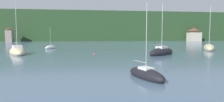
% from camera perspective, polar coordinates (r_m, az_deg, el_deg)
% --- Properties ---
extents(wooded_hillside, '(352.00, 68.86, 31.43)m').
position_cam_1_polar(wooded_hillside, '(145.64, -10.56, 6.34)').
color(wooded_hillside, '#264223').
rests_on(wooded_hillside, ground_plane).
extents(shore_building_west, '(3.26, 3.65, 7.42)m').
position_cam_1_polar(shore_building_west, '(108.09, -28.76, 4.35)').
color(shore_building_west, gray).
rests_on(shore_building_west, ground_plane).
extents(shore_building_westcentral, '(6.71, 5.67, 7.68)m').
position_cam_1_polar(shore_building_westcentral, '(117.77, 23.76, 4.58)').
color(shore_building_westcentral, '#BCB29E').
rests_on(shore_building_westcentral, ground_plane).
extents(sailboat_mid_2, '(2.53, 4.41, 6.05)m').
position_cam_1_polar(sailboat_mid_2, '(14.71, 10.30, -7.08)').
color(sailboat_mid_2, black).
rests_on(sailboat_mid_2, ground_plane).
extents(sailboat_mid_4, '(6.67, 6.09, 9.06)m').
position_cam_1_polar(sailboat_mid_4, '(32.86, 14.90, -0.35)').
color(sailboat_mid_4, black).
rests_on(sailboat_mid_4, ground_plane).
extents(sailboat_far_6, '(2.70, 4.57, 5.66)m').
position_cam_1_polar(sailboat_far_6, '(48.80, -18.23, 0.99)').
color(sailboat_far_6, white).
rests_on(sailboat_far_6, ground_plane).
extents(sailboat_far_9, '(5.69, 7.52, 10.22)m').
position_cam_1_polar(sailboat_far_9, '(46.85, 27.47, 0.77)').
color(sailboat_far_9, '#CCBC8E').
rests_on(sailboat_far_9, ground_plane).
extents(sailboat_mid_10, '(5.53, 7.69, 10.78)m').
position_cam_1_polar(sailboat_mid_10, '(36.69, -26.91, -0.17)').
color(sailboat_mid_10, '#CCBC8E').
rests_on(sailboat_mid_10, ground_plane).
extents(mooring_buoy_mid, '(0.39, 0.39, 0.39)m').
position_cam_1_polar(mooring_buoy_mid, '(32.86, -5.59, -0.98)').
color(mooring_buoy_mid, red).
rests_on(mooring_buoy_mid, ground_plane).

